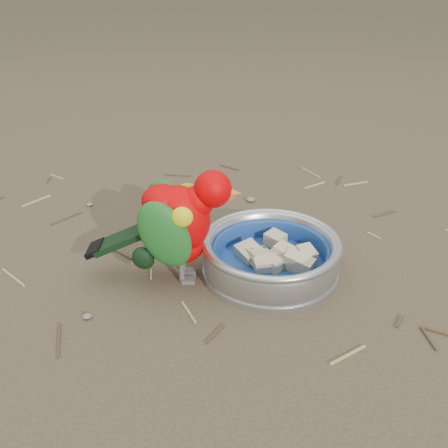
{
  "coord_description": "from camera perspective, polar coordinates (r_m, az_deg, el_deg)",
  "views": [
    {
      "loc": [
        -0.06,
        -0.69,
        0.44
      ],
      "look_at": [
        0.01,
        -0.03,
        0.08
      ],
      "focal_mm": 40.0,
      "sensor_mm": 36.0,
      "label": 1
    }
  ],
  "objects": [
    {
      "name": "ground",
      "position": [
        0.82,
        -0.98,
        -4.06
      ],
      "size": [
        60.0,
        60.0,
        0.0
      ],
      "primitive_type": "plane",
      "color": "#4A3D2C"
    },
    {
      "name": "food_bowl",
      "position": [
        0.79,
        5.27,
        -5.08
      ],
      "size": [
        0.21,
        0.21,
        0.02
      ],
      "primitive_type": "cylinder",
      "color": "#B2B2BA",
      "rests_on": "ground"
    },
    {
      "name": "bowl_wall",
      "position": [
        0.77,
        5.37,
        -3.22
      ],
      "size": [
        0.21,
        0.21,
        0.04
      ],
      "primitive_type": null,
      "color": "#B2B2BA",
      "rests_on": "food_bowl"
    },
    {
      "name": "fruit_wedges",
      "position": [
        0.78,
        5.34,
        -3.66
      ],
      "size": [
        0.13,
        0.13,
        0.03
      ],
      "primitive_type": null,
      "color": "#C5AE87",
      "rests_on": "food_bowl"
    },
    {
      "name": "lory_parrot",
      "position": [
        0.74,
        -5.3,
        -0.59
      ],
      "size": [
        0.22,
        0.13,
        0.17
      ],
      "primitive_type": null,
      "rotation": [
        0.0,
        0.0,
        -1.7
      ],
      "color": "#CB0001",
      "rests_on": "ground"
    },
    {
      "name": "ground_debris",
      "position": [
        0.85,
        2.07,
        -2.87
      ],
      "size": [
        0.9,
        0.8,
        0.01
      ],
      "primitive_type": null,
      "color": "#9F9655",
      "rests_on": "ground"
    }
  ]
}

